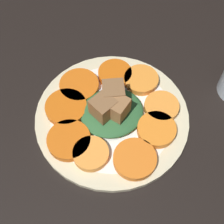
% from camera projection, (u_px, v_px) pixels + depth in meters
% --- Properties ---
extents(table_slab, '(1.20, 1.20, 0.02)m').
position_uv_depth(table_slab, '(112.00, 120.00, 0.59)').
color(table_slab, black).
rests_on(table_slab, ground).
extents(plate, '(0.28, 0.28, 0.01)m').
position_uv_depth(plate, '(112.00, 116.00, 0.57)').
color(plate, beige).
rests_on(plate, table_slab).
extents(carrot_slice_0, '(0.07, 0.07, 0.01)m').
position_uv_depth(carrot_slice_0, '(138.00, 158.00, 0.52)').
color(carrot_slice_0, orange).
rests_on(carrot_slice_0, plate).
extents(carrot_slice_1, '(0.07, 0.07, 0.01)m').
position_uv_depth(carrot_slice_1, '(157.00, 130.00, 0.54)').
color(carrot_slice_1, orange).
rests_on(carrot_slice_1, plate).
extents(carrot_slice_2, '(0.06, 0.06, 0.01)m').
position_uv_depth(carrot_slice_2, '(161.00, 107.00, 0.57)').
color(carrot_slice_2, orange).
rests_on(carrot_slice_2, plate).
extents(carrot_slice_3, '(0.07, 0.07, 0.01)m').
position_uv_depth(carrot_slice_3, '(141.00, 80.00, 0.60)').
color(carrot_slice_3, orange).
rests_on(carrot_slice_3, plate).
extents(carrot_slice_4, '(0.07, 0.07, 0.01)m').
position_uv_depth(carrot_slice_4, '(115.00, 74.00, 0.61)').
color(carrot_slice_4, '#D35E12').
rests_on(carrot_slice_4, plate).
extents(carrot_slice_5, '(0.07, 0.07, 0.01)m').
position_uv_depth(carrot_slice_5, '(79.00, 86.00, 0.59)').
color(carrot_slice_5, '#D66115').
rests_on(carrot_slice_5, plate).
extents(carrot_slice_6, '(0.08, 0.08, 0.01)m').
position_uv_depth(carrot_slice_6, '(66.00, 108.00, 0.57)').
color(carrot_slice_6, '#D45E12').
rests_on(carrot_slice_6, plate).
extents(carrot_slice_7, '(0.08, 0.08, 0.01)m').
position_uv_depth(carrot_slice_7, '(69.00, 140.00, 0.53)').
color(carrot_slice_7, '#D56013').
rests_on(carrot_slice_7, plate).
extents(carrot_slice_8, '(0.06, 0.06, 0.01)m').
position_uv_depth(carrot_slice_8, '(91.00, 154.00, 0.52)').
color(carrot_slice_8, '#F99438').
rests_on(carrot_slice_8, plate).
extents(center_pile, '(0.11, 0.10, 0.06)m').
position_uv_depth(center_pile, '(112.00, 108.00, 0.55)').
color(center_pile, '#2D6033').
rests_on(center_pile, plate).
extents(fork, '(0.19, 0.05, 0.00)m').
position_uv_depth(fork, '(100.00, 92.00, 0.59)').
color(fork, '#B2B2B7').
rests_on(fork, plate).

